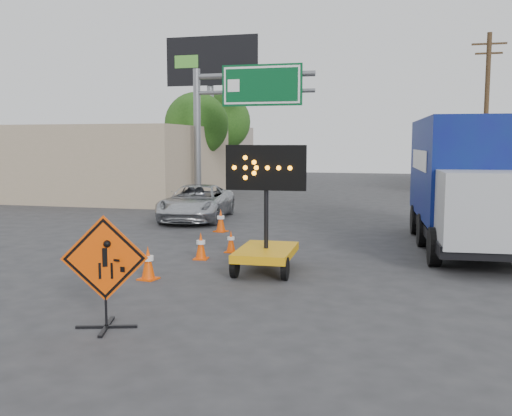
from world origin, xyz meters
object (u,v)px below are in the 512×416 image
at_px(arrow_board, 266,244).
at_px(construction_sign, 105,269).
at_px(pickup_truck, 197,202).
at_px(box_truck, 465,190).

bearing_deg(arrow_board, construction_sign, -110.93).
xyz_separation_m(arrow_board, pickup_truck, (-4.87, 8.44, 0.03)).
bearing_deg(box_truck, pickup_truck, 154.48).
bearing_deg(pickup_truck, box_truck, -28.20).
relative_size(arrow_board, box_truck, 0.37).
height_order(arrow_board, pickup_truck, arrow_board).
xyz_separation_m(construction_sign, pickup_truck, (-3.22, 13.22, -0.30)).
relative_size(construction_sign, pickup_truck, 0.38).
xyz_separation_m(construction_sign, box_truck, (6.61, 9.30, 0.73)).
bearing_deg(box_truck, construction_sign, -129.21).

